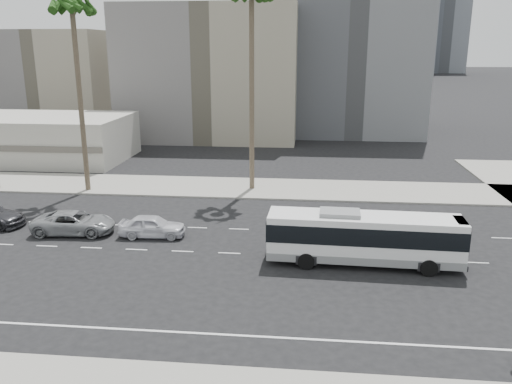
# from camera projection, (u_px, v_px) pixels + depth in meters

# --- Properties ---
(ground) EXTENTS (700.00, 700.00, 0.00)m
(ground) POSITION_uv_depth(u_px,v_px,m) (277.00, 255.00, 32.11)
(ground) COLOR black
(ground) RESTS_ON ground
(sidewalk_north) EXTENTS (120.00, 7.00, 0.15)m
(sidewalk_north) POSITION_uv_depth(u_px,v_px,m) (288.00, 189.00, 46.94)
(sidewalk_north) COLOR gray
(sidewalk_north) RESTS_ON ground
(commercial_low) EXTENTS (22.00, 12.16, 5.00)m
(commercial_low) POSITION_uv_depth(u_px,v_px,m) (30.00, 138.00, 59.24)
(commercial_low) COLOR #AEAA9F
(commercial_low) RESTS_ON ground
(midrise_beige_west) EXTENTS (24.00, 18.00, 18.00)m
(midrise_beige_west) POSITION_uv_depth(u_px,v_px,m) (213.00, 73.00, 73.98)
(midrise_beige_west) COLOR gray
(midrise_beige_west) RESTS_ON ground
(midrise_gray_center) EXTENTS (20.00, 20.00, 26.00)m
(midrise_gray_center) POSITION_uv_depth(u_px,v_px,m) (352.00, 44.00, 77.68)
(midrise_gray_center) COLOR #53555A
(midrise_gray_center) RESTS_ON ground
(midrise_beige_far) EXTENTS (18.00, 16.00, 15.00)m
(midrise_beige_far) POSITION_uv_depth(u_px,v_px,m) (57.00, 80.00, 81.68)
(midrise_beige_far) COLOR gray
(midrise_beige_far) RESTS_ON ground
(highrise_far) EXTENTS (22.00, 22.00, 60.00)m
(highrise_far) POSITION_uv_depth(u_px,v_px,m) (444.00, 13.00, 266.49)
(highrise_far) COLOR #535961
(highrise_far) RESTS_ON ground
(city_bus) EXTENTS (11.40, 2.96, 3.25)m
(city_bus) POSITION_uv_depth(u_px,v_px,m) (364.00, 237.00, 30.37)
(city_bus) COLOR white
(city_bus) RESTS_ON ground
(car_a) EXTENTS (2.02, 4.55, 1.52)m
(car_a) POSITION_uv_depth(u_px,v_px,m) (152.00, 226.00, 35.09)
(car_a) COLOR silver
(car_a) RESTS_ON ground
(car_b) EXTENTS (2.98, 5.74, 1.55)m
(car_b) POSITION_uv_depth(u_px,v_px,m) (74.00, 223.00, 35.72)
(car_b) COLOR gray
(car_b) RESTS_ON ground
(palm_mid) EXTENTS (5.59, 5.59, 17.24)m
(palm_mid) POSITION_uv_depth(u_px,v_px,m) (72.00, 9.00, 42.37)
(palm_mid) COLOR brown
(palm_mid) RESTS_ON ground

